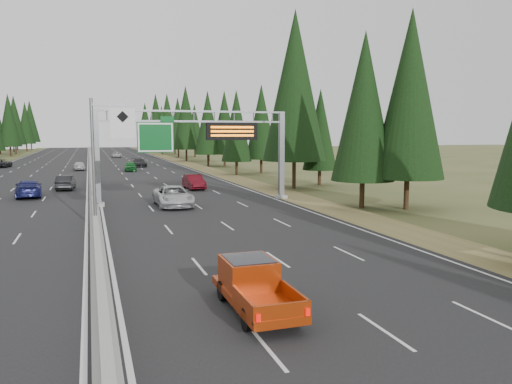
% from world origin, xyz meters
% --- Properties ---
extents(road, '(32.00, 260.00, 0.08)m').
position_xyz_m(road, '(0.00, 80.00, 0.04)').
color(road, black).
rests_on(road, ground).
extents(shoulder_right, '(3.60, 260.00, 0.06)m').
position_xyz_m(shoulder_right, '(17.80, 80.00, 0.03)').
color(shoulder_right, olive).
rests_on(shoulder_right, ground).
extents(median_barrier, '(0.70, 260.00, 0.85)m').
position_xyz_m(median_barrier, '(0.00, 80.00, 0.41)').
color(median_barrier, gray).
rests_on(median_barrier, road).
extents(sign_gantry, '(16.75, 0.98, 7.80)m').
position_xyz_m(sign_gantry, '(8.92, 34.88, 5.27)').
color(sign_gantry, slate).
rests_on(sign_gantry, road).
extents(hov_sign_pole, '(2.80, 0.50, 8.00)m').
position_xyz_m(hov_sign_pole, '(0.58, 24.97, 4.72)').
color(hov_sign_pole, slate).
rests_on(hov_sign_pole, road).
extents(tree_row_right, '(11.52, 238.45, 18.89)m').
position_xyz_m(tree_row_right, '(21.64, 70.96, 8.92)').
color(tree_row_right, black).
rests_on(tree_row_right, ground).
extents(silver_minivan, '(2.74, 5.92, 1.64)m').
position_xyz_m(silver_minivan, '(6.11, 33.17, 0.90)').
color(silver_minivan, silver).
rests_on(silver_minivan, road).
extents(red_pickup, '(1.78, 4.98, 1.62)m').
position_xyz_m(red_pickup, '(4.86, 8.72, 0.98)').
color(red_pickup, black).
rests_on(red_pickup, road).
extents(car_ahead_green, '(2.09, 4.56, 1.52)m').
position_xyz_m(car_ahead_green, '(5.83, 72.94, 0.84)').
color(car_ahead_green, '#166223').
rests_on(car_ahead_green, road).
extents(car_ahead_dkred, '(1.78, 4.71, 1.53)m').
position_xyz_m(car_ahead_dkred, '(10.19, 45.00, 0.85)').
color(car_ahead_dkred, '#530B14').
rests_on(car_ahead_dkred, road).
extents(car_ahead_dkgrey, '(2.53, 5.24, 1.47)m').
position_xyz_m(car_ahead_dkgrey, '(8.04, 82.59, 0.82)').
color(car_ahead_dkgrey, black).
rests_on(car_ahead_dkgrey, road).
extents(car_ahead_white, '(2.23, 4.72, 1.30)m').
position_xyz_m(car_ahead_white, '(6.13, 119.42, 0.73)').
color(car_ahead_white, '#BCBCBC').
rests_on(car_ahead_white, road).
extents(car_ahead_far, '(1.72, 3.87, 1.29)m').
position_xyz_m(car_ahead_far, '(1.61, 145.18, 0.73)').
color(car_ahead_far, black).
rests_on(car_ahead_far, road).
extents(car_onc_near, '(1.94, 4.69, 1.51)m').
position_xyz_m(car_onc_near, '(-2.67, 48.69, 0.83)').
color(car_onc_near, black).
rests_on(car_onc_near, road).
extents(car_onc_blue, '(2.71, 5.70, 1.60)m').
position_xyz_m(car_onc_blue, '(-5.67, 43.30, 0.88)').
color(car_onc_blue, navy).
rests_on(car_onc_blue, road).
extents(car_onc_white, '(1.89, 4.27, 1.43)m').
position_xyz_m(car_onc_white, '(-1.81, 77.33, 0.79)').
color(car_onc_white, '#BBBBBB').
rests_on(car_onc_white, road).
extents(car_onc_far, '(2.82, 5.24, 1.40)m').
position_xyz_m(car_onc_far, '(-14.50, 88.56, 0.78)').
color(car_onc_far, black).
rests_on(car_onc_far, road).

